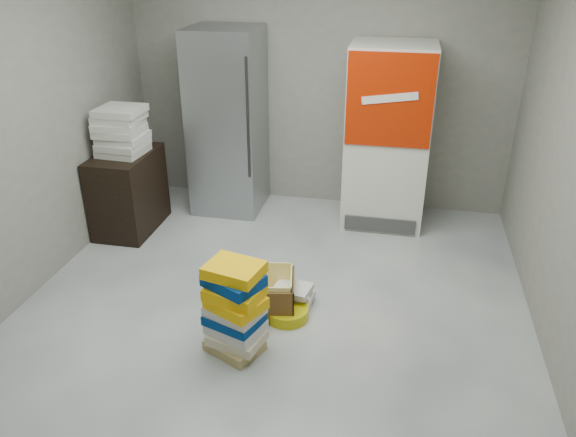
# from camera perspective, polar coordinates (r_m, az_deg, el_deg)

# --- Properties ---
(ground) EXTENTS (5.00, 5.00, 0.00)m
(ground) POSITION_cam_1_polar(r_m,az_deg,el_deg) (4.30, -2.45, -11.39)
(ground) COLOR silver
(ground) RESTS_ON ground
(room_shell) EXTENTS (4.04, 5.04, 2.82)m
(room_shell) POSITION_cam_1_polar(r_m,az_deg,el_deg) (3.51, -3.02, 12.58)
(room_shell) COLOR gray
(room_shell) RESTS_ON ground
(steel_fridge) EXTENTS (0.70, 0.72, 1.90)m
(steel_fridge) POSITION_cam_1_polar(r_m,az_deg,el_deg) (5.95, -6.15, 9.69)
(steel_fridge) COLOR #A0A3A8
(steel_fridge) RESTS_ON ground
(coke_cooler) EXTENTS (0.80, 0.73, 1.80)m
(coke_cooler) POSITION_cam_1_polar(r_m,az_deg,el_deg) (5.69, 10.08, 8.19)
(coke_cooler) COLOR silver
(coke_cooler) RESTS_ON ground
(wood_shelf) EXTENTS (0.50, 0.80, 0.80)m
(wood_shelf) POSITION_cam_1_polar(r_m,az_deg,el_deg) (5.81, -15.89, 2.64)
(wood_shelf) COLOR black
(wood_shelf) RESTS_ON ground
(supply_box_stack) EXTENTS (0.44, 0.43, 0.45)m
(supply_box_stack) POSITION_cam_1_polar(r_m,az_deg,el_deg) (5.60, -16.60, 8.52)
(supply_box_stack) COLOR beige
(supply_box_stack) RESTS_ON wood_shelf
(phonebook_stack_main) EXTENTS (0.48, 0.43, 0.71)m
(phonebook_stack_main) POSITION_cam_1_polar(r_m,az_deg,el_deg) (3.94, -5.41, -9.11)
(phonebook_stack_main) COLOR tan
(phonebook_stack_main) RESTS_ON ground
(phonebook_stack_side) EXTENTS (0.33, 0.28, 0.18)m
(phonebook_stack_side) POSITION_cam_1_polar(r_m,az_deg,el_deg) (4.54, 0.57, -7.77)
(phonebook_stack_side) COLOR beige
(phonebook_stack_side) RESTS_ON ground
(cardboard_box) EXTENTS (0.48, 0.48, 0.33)m
(cardboard_box) POSITION_cam_1_polar(r_m,az_deg,el_deg) (4.45, -2.01, -7.85)
(cardboard_box) COLOR yellow
(cardboard_box) RESTS_ON ground
(bucket_lid) EXTENTS (0.39, 0.39, 0.09)m
(bucket_lid) POSITION_cam_1_polar(r_m,az_deg,el_deg) (4.42, -0.11, -9.51)
(bucket_lid) COLOR #BCB109
(bucket_lid) RESTS_ON ground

